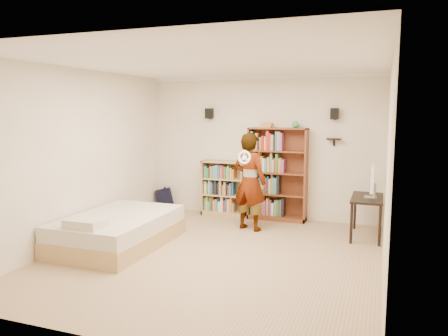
{
  "coord_description": "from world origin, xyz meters",
  "views": [
    {
      "loc": [
        2.17,
        -5.6,
        2.06
      ],
      "look_at": [
        -0.08,
        0.6,
        1.19
      ],
      "focal_mm": 35.0,
      "sensor_mm": 36.0,
      "label": 1
    }
  ],
  "objects_px": {
    "tall_bookshelf": "(277,174)",
    "computer_desk": "(367,217)",
    "daybed": "(118,226)",
    "person": "(250,182)",
    "low_bookshelf": "(224,188)"
  },
  "relations": [
    {
      "from": "tall_bookshelf",
      "to": "daybed",
      "type": "relative_size",
      "value": 0.86
    },
    {
      "from": "computer_desk",
      "to": "person",
      "type": "bearing_deg",
      "value": -173.55
    },
    {
      "from": "low_bookshelf",
      "to": "daybed",
      "type": "relative_size",
      "value": 0.53
    },
    {
      "from": "tall_bookshelf",
      "to": "daybed",
      "type": "distance_m",
      "value": 3.13
    },
    {
      "from": "tall_bookshelf",
      "to": "low_bookshelf",
      "type": "xyz_separation_m",
      "value": [
        -1.07,
        -0.0,
        -0.33
      ]
    },
    {
      "from": "tall_bookshelf",
      "to": "daybed",
      "type": "xyz_separation_m",
      "value": [
        -1.92,
        -2.4,
        -0.57
      ]
    },
    {
      "from": "tall_bookshelf",
      "to": "low_bookshelf",
      "type": "relative_size",
      "value": 1.62
    },
    {
      "from": "low_bookshelf",
      "to": "daybed",
      "type": "distance_m",
      "value": 2.56
    },
    {
      "from": "low_bookshelf",
      "to": "computer_desk",
      "type": "xyz_separation_m",
      "value": [
        2.71,
        -0.62,
        -0.2
      ]
    },
    {
      "from": "tall_bookshelf",
      "to": "computer_desk",
      "type": "distance_m",
      "value": 1.83
    },
    {
      "from": "daybed",
      "to": "person",
      "type": "xyz_separation_m",
      "value": [
        1.63,
        1.56,
        0.54
      ]
    },
    {
      "from": "computer_desk",
      "to": "low_bookshelf",
      "type": "bearing_deg",
      "value": 167.1
    },
    {
      "from": "computer_desk",
      "to": "daybed",
      "type": "xyz_separation_m",
      "value": [
        -3.55,
        -1.78,
        -0.03
      ]
    },
    {
      "from": "tall_bookshelf",
      "to": "person",
      "type": "bearing_deg",
      "value": -109.06
    },
    {
      "from": "low_bookshelf",
      "to": "computer_desk",
      "type": "relative_size",
      "value": 1.1
    }
  ]
}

